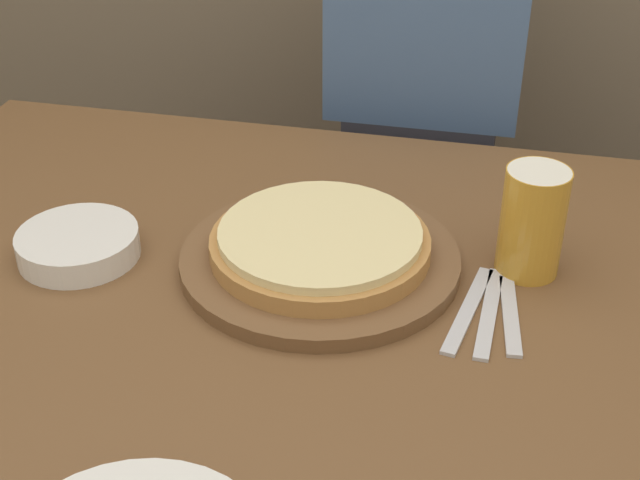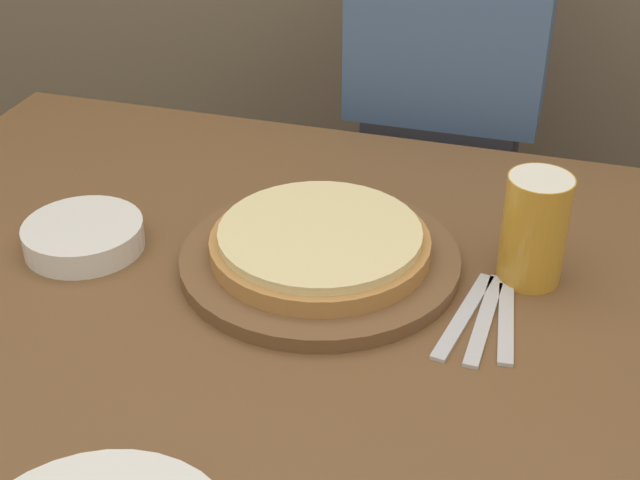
{
  "view_description": "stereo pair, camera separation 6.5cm",
  "coord_description": "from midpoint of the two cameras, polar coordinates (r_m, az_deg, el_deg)",
  "views": [
    {
      "loc": [
        0.23,
        -0.81,
        1.42
      ],
      "look_at": [
        0.02,
        0.13,
        0.82
      ],
      "focal_mm": 50.0,
      "sensor_mm": 36.0,
      "label": 1
    },
    {
      "loc": [
        0.3,
        -0.8,
        1.42
      ],
      "look_at": [
        0.02,
        0.13,
        0.82
      ],
      "focal_mm": 50.0,
      "sensor_mm": 36.0,
      "label": 2
    }
  ],
  "objects": [
    {
      "name": "beer_glass",
      "position": [
        1.14,
        11.88,
        1.39
      ],
      "size": [
        0.08,
        0.08,
        0.14
      ],
      "color": "gold",
      "rests_on": "dining_table"
    },
    {
      "name": "dinner_knife",
      "position": [
        1.09,
        9.09,
        -4.62
      ],
      "size": [
        0.03,
        0.19,
        0.0
      ],
      "color": "silver",
      "rests_on": "dining_table"
    },
    {
      "name": "side_bowl",
      "position": [
        1.22,
        -16.7,
        -0.3
      ],
      "size": [
        0.16,
        0.16,
        0.04
      ],
      "color": "white",
      "rests_on": "dining_table"
    },
    {
      "name": "fork",
      "position": [
        1.09,
        7.78,
        -4.46
      ],
      "size": [
        0.05,
        0.19,
        0.0
      ],
      "color": "silver",
      "rests_on": "dining_table"
    },
    {
      "name": "spoon",
      "position": [
        1.09,
        10.4,
        -4.78
      ],
      "size": [
        0.03,
        0.16,
        0.0
      ],
      "color": "silver",
      "rests_on": "dining_table"
    },
    {
      "name": "pizza_on_board",
      "position": [
        1.15,
        -1.63,
        -0.71
      ],
      "size": [
        0.36,
        0.36,
        0.06
      ],
      "color": "brown",
      "rests_on": "dining_table"
    },
    {
      "name": "diner_person",
      "position": [
        1.71,
        5.39,
        5.77
      ],
      "size": [
        0.34,
        0.2,
        1.35
      ],
      "color": "#33333D",
      "rests_on": "ground_plane"
    }
  ]
}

